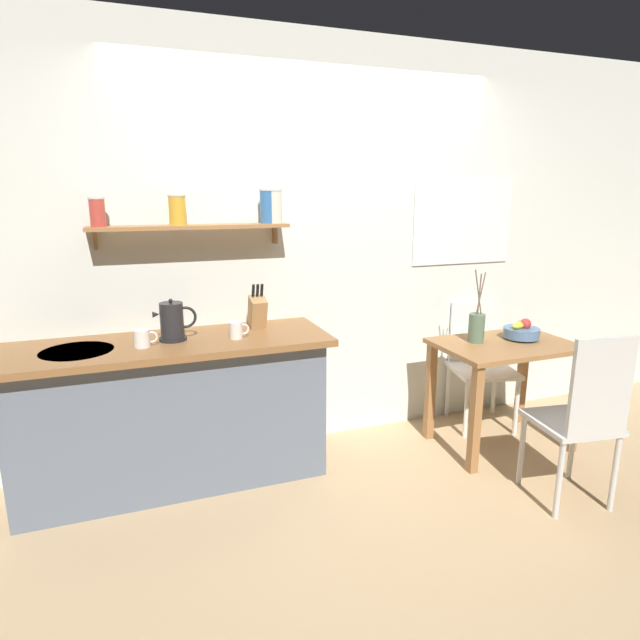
{
  "coord_description": "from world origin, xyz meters",
  "views": [
    {
      "loc": [
        -1.22,
        -2.74,
        1.72
      ],
      "look_at": [
        -0.1,
        0.25,
        0.95
      ],
      "focal_mm": 29.93,
      "sensor_mm": 36.0,
      "label": 1
    }
  ],
  "objects_px": {
    "dining_chair_near": "(583,414)",
    "fruit_bowl": "(521,331)",
    "twig_vase": "(476,327)",
    "electric_kettle": "(173,322)",
    "dining_table": "(504,363)",
    "coffee_mug_by_sink": "(142,338)",
    "dining_chair_far": "(479,358)",
    "coffee_mug_spare": "(236,330)",
    "knife_block": "(257,311)"
  },
  "relations": [
    {
      "from": "dining_chair_near",
      "to": "fruit_bowl",
      "type": "height_order",
      "value": "dining_chair_near"
    },
    {
      "from": "dining_chair_near",
      "to": "twig_vase",
      "type": "relative_size",
      "value": 2.05
    },
    {
      "from": "electric_kettle",
      "to": "dining_table",
      "type": "bearing_deg",
      "value": -7.58
    },
    {
      "from": "electric_kettle",
      "to": "coffee_mug_by_sink",
      "type": "bearing_deg",
      "value": -154.4
    },
    {
      "from": "dining_chair_far",
      "to": "coffee_mug_by_sink",
      "type": "distance_m",
      "value": 2.43
    },
    {
      "from": "dining_table",
      "to": "coffee_mug_spare",
      "type": "distance_m",
      "value": 1.82
    },
    {
      "from": "dining_chair_far",
      "to": "coffee_mug_spare",
      "type": "bearing_deg",
      "value": -174.0
    },
    {
      "from": "electric_kettle",
      "to": "coffee_mug_by_sink",
      "type": "relative_size",
      "value": 1.88
    },
    {
      "from": "electric_kettle",
      "to": "twig_vase",
      "type": "bearing_deg",
      "value": -5.63
    },
    {
      "from": "dining_chair_far",
      "to": "electric_kettle",
      "type": "relative_size",
      "value": 3.72
    },
    {
      "from": "electric_kettle",
      "to": "coffee_mug_spare",
      "type": "distance_m",
      "value": 0.36
    },
    {
      "from": "dining_table",
      "to": "coffee_mug_spare",
      "type": "height_order",
      "value": "coffee_mug_spare"
    },
    {
      "from": "dining_chair_far",
      "to": "fruit_bowl",
      "type": "relative_size",
      "value": 3.81
    },
    {
      "from": "twig_vase",
      "to": "electric_kettle",
      "type": "relative_size",
      "value": 2.01
    },
    {
      "from": "coffee_mug_by_sink",
      "to": "coffee_mug_spare",
      "type": "bearing_deg",
      "value": -0.81
    },
    {
      "from": "twig_vase",
      "to": "electric_kettle",
      "type": "height_order",
      "value": "twig_vase"
    },
    {
      "from": "dining_table",
      "to": "twig_vase",
      "type": "distance_m",
      "value": 0.31
    },
    {
      "from": "dining_chair_near",
      "to": "dining_chair_far",
      "type": "bearing_deg",
      "value": 80.8
    },
    {
      "from": "dining_table",
      "to": "dining_chair_near",
      "type": "relative_size",
      "value": 0.89
    },
    {
      "from": "dining_chair_far",
      "to": "knife_block",
      "type": "distance_m",
      "value": 1.77
    },
    {
      "from": "knife_block",
      "to": "coffee_mug_spare",
      "type": "bearing_deg",
      "value": -132.69
    },
    {
      "from": "dining_table",
      "to": "dining_chair_far",
      "type": "bearing_deg",
      "value": 76.06
    },
    {
      "from": "fruit_bowl",
      "to": "knife_block",
      "type": "distance_m",
      "value": 1.81
    },
    {
      "from": "electric_kettle",
      "to": "knife_block",
      "type": "distance_m",
      "value": 0.53
    },
    {
      "from": "twig_vase",
      "to": "coffee_mug_by_sink",
      "type": "bearing_deg",
      "value": 177.05
    },
    {
      "from": "fruit_bowl",
      "to": "coffee_mug_by_sink",
      "type": "xyz_separation_m",
      "value": [
        -2.45,
        0.16,
        0.15
      ]
    },
    {
      "from": "dining_chair_near",
      "to": "coffee_mug_by_sink",
      "type": "xyz_separation_m",
      "value": [
        -2.2,
        0.96,
        0.39
      ]
    },
    {
      "from": "dining_table",
      "to": "coffee_mug_spare",
      "type": "bearing_deg",
      "value": 173.81
    },
    {
      "from": "dining_chair_near",
      "to": "electric_kettle",
      "type": "relative_size",
      "value": 4.13
    },
    {
      "from": "fruit_bowl",
      "to": "twig_vase",
      "type": "relative_size",
      "value": 0.49
    },
    {
      "from": "dining_table",
      "to": "electric_kettle",
      "type": "relative_size",
      "value": 3.69
    },
    {
      "from": "fruit_bowl",
      "to": "coffee_mug_spare",
      "type": "xyz_separation_m",
      "value": [
        -1.94,
        0.15,
        0.15
      ]
    },
    {
      "from": "coffee_mug_by_sink",
      "to": "twig_vase",
      "type": "bearing_deg",
      "value": -2.95
    },
    {
      "from": "dining_table",
      "to": "coffee_mug_by_sink",
      "type": "xyz_separation_m",
      "value": [
        -2.29,
        0.2,
        0.34
      ]
    },
    {
      "from": "fruit_bowl",
      "to": "electric_kettle",
      "type": "distance_m",
      "value": 2.3
    },
    {
      "from": "fruit_bowl",
      "to": "twig_vase",
      "type": "bearing_deg",
      "value": 171.93
    },
    {
      "from": "electric_kettle",
      "to": "coffee_mug_spare",
      "type": "height_order",
      "value": "electric_kettle"
    },
    {
      "from": "dining_chair_far",
      "to": "twig_vase",
      "type": "xyz_separation_m",
      "value": [
        -0.27,
        -0.3,
        0.33
      ]
    },
    {
      "from": "coffee_mug_spare",
      "to": "twig_vase",
      "type": "bearing_deg",
      "value": -3.65
    },
    {
      "from": "dining_table",
      "to": "coffee_mug_by_sink",
      "type": "distance_m",
      "value": 2.32
    },
    {
      "from": "electric_kettle",
      "to": "coffee_mug_spare",
      "type": "xyz_separation_m",
      "value": [
        0.35,
        -0.09,
        -0.06
      ]
    },
    {
      "from": "dining_chair_near",
      "to": "electric_kettle",
      "type": "xyz_separation_m",
      "value": [
        -2.03,
        1.04,
        0.45
      ]
    },
    {
      "from": "fruit_bowl",
      "to": "coffee_mug_spare",
      "type": "relative_size",
      "value": 2.0
    },
    {
      "from": "dining_chair_near",
      "to": "dining_chair_far",
      "type": "relative_size",
      "value": 1.11
    },
    {
      "from": "coffee_mug_by_sink",
      "to": "knife_block",
      "type": "bearing_deg",
      "value": 14.67
    },
    {
      "from": "dining_chair_far",
      "to": "twig_vase",
      "type": "bearing_deg",
      "value": -132.22
    },
    {
      "from": "fruit_bowl",
      "to": "knife_block",
      "type": "bearing_deg",
      "value": 169.13
    },
    {
      "from": "twig_vase",
      "to": "coffee_mug_spare",
      "type": "relative_size",
      "value": 4.11
    },
    {
      "from": "knife_block",
      "to": "dining_table",
      "type": "bearing_deg",
      "value": -13.4
    },
    {
      "from": "knife_block",
      "to": "coffee_mug_spare",
      "type": "relative_size",
      "value": 2.37
    }
  ]
}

